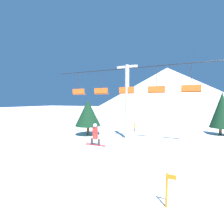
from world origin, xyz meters
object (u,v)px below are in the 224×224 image
(trail_marker, at_px, (167,189))
(snowboarder, at_px, (95,134))
(snow_ramp, at_px, (73,171))
(distant_skier, at_px, (135,127))
(pine_tree_near, at_px, (88,113))

(trail_marker, bearing_deg, snowboarder, 160.01)
(snow_ramp, bearing_deg, distant_skier, 92.12)
(snow_ramp, xyz_separation_m, pine_tree_near, (-5.70, 10.78, 2.03))
(pine_tree_near, bearing_deg, distant_skier, 43.20)
(pine_tree_near, xyz_separation_m, distant_skier, (5.12, 4.81, -2.23))
(pine_tree_near, height_order, trail_marker, pine_tree_near)
(snow_ramp, distance_m, distant_skier, 15.59)
(snow_ramp, xyz_separation_m, trail_marker, (4.48, 0.28, -0.09))
(snow_ramp, bearing_deg, trail_marker, 3.62)
(trail_marker, relative_size, distant_skier, 1.19)
(pine_tree_near, bearing_deg, trail_marker, -45.89)
(snowboarder, relative_size, pine_tree_near, 0.30)
(trail_marker, bearing_deg, snow_ramp, -176.38)
(snow_ramp, height_order, pine_tree_near, pine_tree_near)
(trail_marker, bearing_deg, distant_skier, 108.28)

